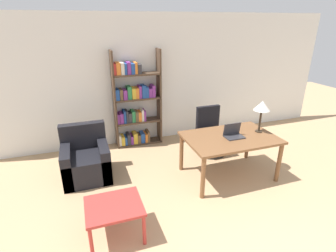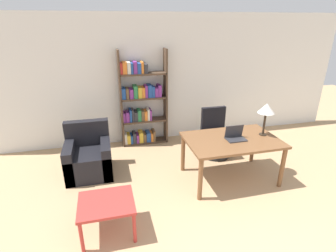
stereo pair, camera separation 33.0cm
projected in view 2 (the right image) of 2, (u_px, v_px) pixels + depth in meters
wall_back at (173, 79)px, 5.70m from camera, size 8.00×0.06×2.70m
desk at (232, 144)px, 4.30m from camera, size 1.51×0.99×0.74m
laptop at (235, 136)px, 4.24m from camera, size 0.31×0.21×0.22m
table_lamp at (266, 109)px, 4.25m from camera, size 0.27×0.27×0.55m
office_chair at (215, 135)px, 5.23m from camera, size 0.58×0.58×0.95m
side_table_blue at (106, 206)px, 3.24m from camera, size 0.68×0.59×0.46m
armchair at (89, 157)px, 4.60m from camera, size 0.77×0.79×0.89m
bookshelf at (141, 104)px, 5.53m from camera, size 0.98×0.28×2.02m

